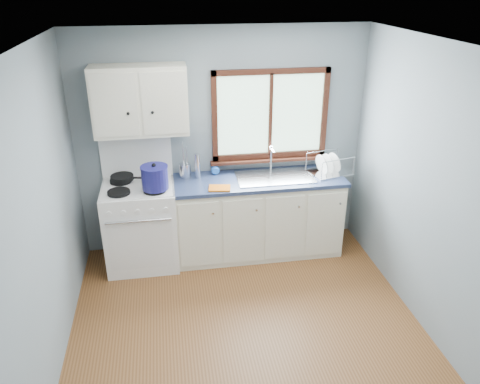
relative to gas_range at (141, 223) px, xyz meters
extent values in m
cube|color=brown|center=(0.95, -1.47, -0.50)|extent=(3.20, 3.60, 0.02)
cube|color=white|center=(0.95, -1.47, 2.02)|extent=(3.20, 3.60, 0.02)
cube|color=gray|center=(0.95, 0.34, 0.76)|extent=(3.20, 0.02, 2.50)
cube|color=gray|center=(-0.66, -1.47, 0.76)|extent=(0.02, 3.60, 2.50)
cube|color=gray|center=(2.56, -1.47, 0.76)|extent=(0.02, 3.60, 2.50)
cube|color=white|center=(0.00, -0.01, -0.03)|extent=(0.76, 0.65, 0.92)
cube|color=white|center=(0.00, 0.30, 0.65)|extent=(0.76, 0.05, 0.44)
cube|color=silver|center=(0.00, -0.01, 0.43)|extent=(0.72, 0.59, 0.01)
cylinder|color=black|center=(-0.18, -0.16, 0.45)|extent=(0.23, 0.23, 0.03)
cylinder|color=black|center=(0.18, -0.16, 0.45)|extent=(0.23, 0.23, 0.03)
cylinder|color=black|center=(-0.18, 0.14, 0.45)|extent=(0.23, 0.23, 0.03)
cylinder|color=black|center=(0.18, 0.14, 0.45)|extent=(0.23, 0.23, 0.03)
cylinder|color=silver|center=(0.00, -0.35, 0.21)|extent=(0.66, 0.02, 0.02)
cube|color=silver|center=(0.00, -0.33, -0.09)|extent=(0.66, 0.01, 0.55)
cube|color=silver|center=(1.31, 0.02, -0.05)|extent=(1.85, 0.60, 0.88)
cube|color=black|center=(1.31, 0.04, -0.45)|extent=(1.85, 0.54, 0.08)
cube|color=#1D2946|center=(1.31, 0.02, 0.41)|extent=(1.89, 0.64, 0.04)
cube|color=silver|center=(1.49, 0.02, 0.43)|extent=(0.84, 0.46, 0.01)
cube|color=silver|center=(1.29, 0.02, 0.36)|extent=(0.36, 0.40, 0.14)
cube|color=silver|center=(1.69, 0.02, 0.36)|extent=(0.36, 0.40, 0.14)
cylinder|color=silver|center=(1.49, 0.22, 0.57)|extent=(0.02, 0.02, 0.28)
cylinder|color=silver|center=(1.49, 0.15, 0.70)|extent=(0.02, 0.16, 0.02)
sphere|color=silver|center=(1.49, 0.22, 0.71)|extent=(0.04, 0.04, 0.04)
cube|color=#9EC6A8|center=(1.49, 0.32, 1.06)|extent=(1.22, 0.01, 0.92)
cube|color=#3B1A0F|center=(1.49, 0.30, 1.53)|extent=(1.30, 0.05, 0.06)
cube|color=#3B1A0F|center=(1.49, 0.30, 0.59)|extent=(1.30, 0.05, 0.06)
cube|color=#3B1A0F|center=(0.87, 0.30, 1.06)|extent=(0.06, 0.05, 1.00)
cube|color=#3B1A0F|center=(2.10, 0.30, 1.06)|extent=(0.06, 0.05, 1.00)
cube|color=#3B1A0F|center=(1.49, 0.30, 1.06)|extent=(0.03, 0.05, 0.92)
cube|color=#3B1A0F|center=(1.49, 0.27, 0.54)|extent=(1.36, 0.10, 0.03)
cube|color=silver|center=(0.10, 0.16, 1.31)|extent=(0.95, 0.32, 0.70)
cube|color=silver|center=(-0.14, -0.01, 1.31)|extent=(0.44, 0.01, 0.62)
cube|color=silver|center=(0.34, -0.01, 1.31)|extent=(0.44, 0.01, 0.62)
sphere|color=black|center=(-0.02, -0.02, 1.23)|extent=(0.03, 0.03, 0.03)
sphere|color=black|center=(0.22, -0.02, 1.23)|extent=(0.03, 0.03, 0.03)
cylinder|color=black|center=(-0.16, 0.13, 0.49)|extent=(0.29, 0.29, 0.05)
cube|color=black|center=(0.01, 0.10, 0.49)|extent=(0.14, 0.05, 0.01)
cylinder|color=navy|center=(0.19, -0.15, 0.58)|extent=(0.31, 0.31, 0.23)
cylinder|color=navy|center=(0.19, -0.15, 0.70)|extent=(0.32, 0.32, 0.02)
sphere|color=black|center=(0.19, -0.15, 0.72)|extent=(0.05, 0.05, 0.04)
cylinder|color=silver|center=(0.52, 0.18, 0.51)|extent=(0.17, 0.17, 0.16)
cylinder|color=silver|center=(0.54, 0.18, 0.67)|extent=(0.01, 0.01, 0.24)
cylinder|color=silver|center=(0.50, 0.20, 0.70)|extent=(0.01, 0.01, 0.28)
cylinder|color=silver|center=(0.51, 0.16, 0.66)|extent=(0.01, 0.01, 0.22)
cylinder|color=silver|center=(0.65, 0.15, 0.56)|extent=(0.08, 0.08, 0.28)
imported|color=blue|center=(0.85, 0.18, 0.55)|extent=(0.09, 0.09, 0.24)
cube|color=#C35E11|center=(0.85, -0.19, 0.43)|extent=(0.25, 0.19, 0.02)
cube|color=silver|center=(2.12, 0.05, 0.43)|extent=(0.51, 0.44, 0.02)
cylinder|color=silver|center=(1.96, -0.16, 0.53)|extent=(0.01, 0.01, 0.21)
cylinder|color=silver|center=(2.37, -0.05, 0.53)|extent=(0.01, 0.01, 0.21)
cylinder|color=silver|center=(1.88, 0.14, 0.53)|extent=(0.01, 0.01, 0.21)
cylinder|color=silver|center=(2.28, 0.25, 0.53)|extent=(0.01, 0.01, 0.21)
cylinder|color=silver|center=(2.16, -0.11, 0.64)|extent=(0.41, 0.12, 0.01)
cylinder|color=silver|center=(2.08, 0.20, 0.64)|extent=(0.41, 0.12, 0.01)
cylinder|color=white|center=(2.02, 0.02, 0.54)|extent=(0.12, 0.24, 0.23)
cylinder|color=white|center=(2.10, 0.04, 0.54)|extent=(0.12, 0.24, 0.23)
cylinder|color=white|center=(2.18, 0.06, 0.54)|extent=(0.12, 0.24, 0.23)
camera|label=1|loc=(0.33, -4.60, 2.46)|focal=35.00mm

